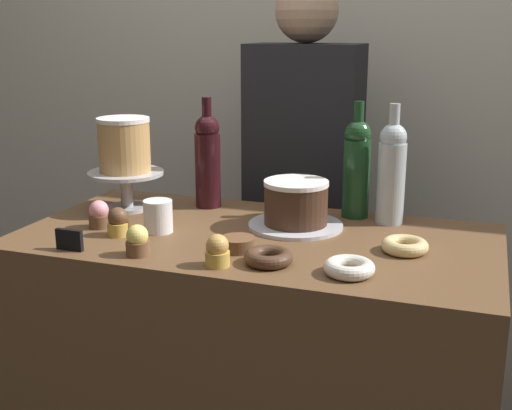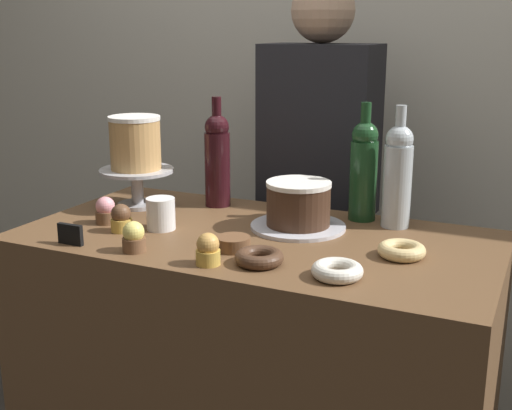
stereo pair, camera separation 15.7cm
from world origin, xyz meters
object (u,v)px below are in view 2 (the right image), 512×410
object	(u,v)px
cookie_stack	(232,243)
barista_figure	(318,215)
white_layer_cake	(135,143)
price_sign_chalkboard	(70,234)
wine_bottle_clear	(398,174)
donut_sugar	(337,271)
cake_stand_pedestal	(137,181)
coffee_cup_ceramic	(161,214)
cupcake_caramel	(208,250)
cupcake_strawberry	(106,211)
chocolate_round_cake	(298,203)
donut_chocolate	(259,257)
cupcake_chocolate	(121,219)
wine_bottle_green	(364,169)
donut_glazed	(402,250)
cupcake_lemon	(134,237)

from	to	relation	value
cookie_stack	barista_figure	distance (m)	0.68
white_layer_cake	price_sign_chalkboard	size ratio (longest dim) A/B	2.23
wine_bottle_clear	donut_sugar	world-z (taller)	wine_bottle_clear
cake_stand_pedestal	donut_sugar	xyz separation A→B (m)	(0.72, -0.31, -0.06)
coffee_cup_ceramic	cupcake_caramel	bearing A→B (deg)	-37.21
wine_bottle_clear	barista_figure	xyz separation A→B (m)	(-0.33, 0.31, -0.24)
cake_stand_pedestal	cupcake_caramel	xyz separation A→B (m)	(0.43, -0.35, -0.04)
cupcake_strawberry	cupcake_caramel	xyz separation A→B (m)	(0.41, -0.17, 0.00)
chocolate_round_cake	price_sign_chalkboard	distance (m)	0.59
cake_stand_pedestal	donut_chocolate	bearing A→B (deg)	-29.22
white_layer_cake	cupcake_chocolate	xyz separation A→B (m)	(0.10, -0.22, -0.16)
white_layer_cake	cupcake_caramel	size ratio (longest dim) A/B	2.10
wine_bottle_green	donut_sugar	bearing A→B (deg)	-80.40
cookie_stack	cupcake_chocolate	bearing A→B (deg)	178.14
donut_sugar	coffee_cup_ceramic	world-z (taller)	coffee_cup_ceramic
donut_glazed	coffee_cup_ceramic	world-z (taller)	coffee_cup_ceramic
cupcake_chocolate	donut_chocolate	distance (m)	0.44
wine_bottle_green	cupcake_lemon	world-z (taller)	wine_bottle_green
cupcake_strawberry	donut_sugar	size ratio (longest dim) A/B	0.66
chocolate_round_cake	wine_bottle_green	xyz separation A→B (m)	(0.13, 0.16, 0.08)
wine_bottle_green	donut_chocolate	world-z (taller)	wine_bottle_green
wine_bottle_clear	cookie_stack	distance (m)	0.49
cake_stand_pedestal	cupcake_chocolate	xyz separation A→B (m)	(0.10, -0.22, -0.04)
cupcake_caramel	barista_figure	xyz separation A→B (m)	(-0.02, 0.79, -0.13)
donut_chocolate	donut_glazed	xyz separation A→B (m)	(0.28, 0.18, 0.00)
donut_chocolate	cookie_stack	size ratio (longest dim) A/B	1.33
wine_bottle_clear	cupcake_caramel	distance (m)	0.58
donut_glazed	cookie_stack	size ratio (longest dim) A/B	1.33
cupcake_caramel	cupcake_lemon	size ratio (longest dim) A/B	1.00
chocolate_round_cake	wine_bottle_clear	world-z (taller)	wine_bottle_clear
cupcake_chocolate	donut_chocolate	world-z (taller)	cupcake_chocolate
cake_stand_pedestal	wine_bottle_clear	bearing A→B (deg)	9.31
wine_bottle_clear	coffee_cup_ceramic	size ratio (longest dim) A/B	3.83
coffee_cup_ceramic	price_sign_chalkboard	bearing A→B (deg)	-123.34
cupcake_caramel	coffee_cup_ceramic	size ratio (longest dim) A/B	0.87
cupcake_strawberry	wine_bottle_green	bearing A→B (deg)	27.97
donut_sugar	cupcake_caramel	bearing A→B (deg)	-171.32
cupcake_chocolate	donut_sugar	bearing A→B (deg)	-7.41
cake_stand_pedestal	cookie_stack	xyz separation A→B (m)	(0.43, -0.24, -0.06)
chocolate_round_cake	coffee_cup_ceramic	bearing A→B (deg)	-154.00
donut_glazed	cookie_stack	distance (m)	0.40
white_layer_cake	donut_glazed	xyz separation A→B (m)	(0.82, -0.12, -0.18)
wine_bottle_green	coffee_cup_ceramic	size ratio (longest dim) A/B	3.83
cupcake_strawberry	cupcake_chocolate	bearing A→B (deg)	-27.75
price_sign_chalkboard	barista_figure	size ratio (longest dim) A/B	0.04
cake_stand_pedestal	donut_sugar	distance (m)	0.79
cupcake_caramel	white_layer_cake	bearing A→B (deg)	140.96
coffee_cup_ceramic	barista_figure	xyz separation A→B (m)	(0.23, 0.60, -0.13)
cake_stand_pedestal	cupcake_strawberry	xyz separation A→B (m)	(0.02, -0.18, -0.04)
wine_bottle_green	barista_figure	size ratio (longest dim) A/B	0.20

